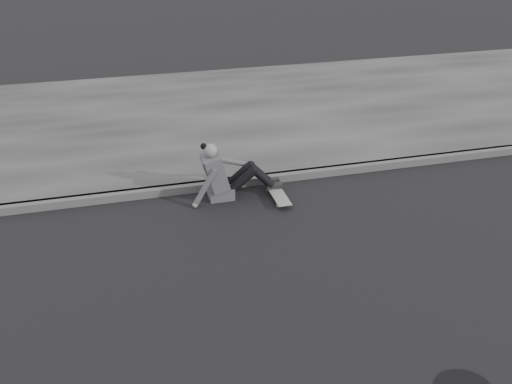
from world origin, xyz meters
TOP-DOWN VIEW (x-y plane):
  - ground at (0.00, 0.00)m, footprint 80.00×80.00m
  - curb at (0.00, 2.58)m, footprint 24.00×0.16m
  - sidewalk at (0.00, 5.60)m, footprint 24.00×6.00m
  - skateboard at (0.34, 2.03)m, footprint 0.20×0.78m
  - seated_woman at (-0.39, 2.27)m, footprint 1.38×0.46m

SIDE VIEW (x-z plane):
  - ground at x=0.00m, z-range 0.00..0.00m
  - curb at x=0.00m, z-range 0.00..0.12m
  - sidewalk at x=0.00m, z-range 0.00..0.12m
  - skateboard at x=0.34m, z-range 0.03..0.12m
  - seated_woman at x=-0.39m, z-range -0.08..0.80m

